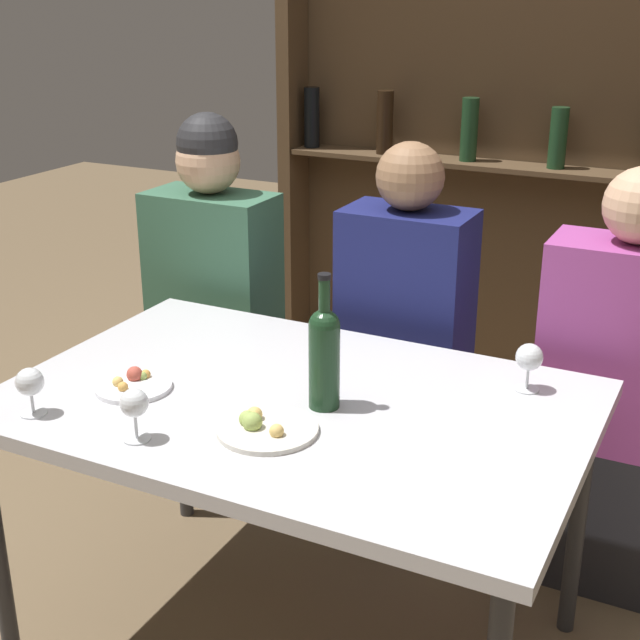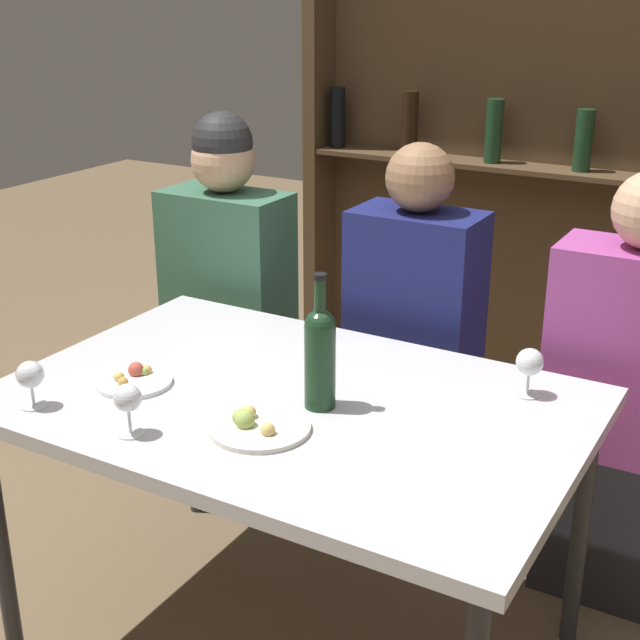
{
  "view_description": "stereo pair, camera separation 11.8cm",
  "coord_description": "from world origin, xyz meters",
  "px_view_note": "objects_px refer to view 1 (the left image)",
  "views": [
    {
      "loc": [
        0.9,
        -1.66,
        1.64
      ],
      "look_at": [
        0.0,
        0.13,
        0.87
      ],
      "focal_mm": 50.0,
      "sensor_mm": 36.0,
      "label": 1
    },
    {
      "loc": [
        1.0,
        -1.6,
        1.64
      ],
      "look_at": [
        0.0,
        0.13,
        0.87
      ],
      "focal_mm": 50.0,
      "sensor_mm": 36.0,
      "label": 2
    }
  ],
  "objects_px": {
    "seated_person_left": "(215,313)",
    "food_plate_1": "(264,427)",
    "wine_bottle": "(324,352)",
    "food_plate_0": "(133,385)",
    "seated_person_right": "(617,403)",
    "wine_glass_2": "(134,405)",
    "seated_person_center": "(404,358)",
    "wine_glass_0": "(30,384)",
    "wine_glass_1": "(529,359)"
  },
  "relations": [
    {
      "from": "wine_glass_2",
      "to": "seated_person_center",
      "type": "distance_m",
      "value": 1.03
    },
    {
      "from": "wine_bottle",
      "to": "wine_glass_1",
      "type": "height_order",
      "value": "wine_bottle"
    },
    {
      "from": "food_plate_1",
      "to": "seated_person_right",
      "type": "xyz_separation_m",
      "value": [
        0.62,
        0.82,
        -0.17
      ]
    },
    {
      "from": "seated_person_left",
      "to": "seated_person_center",
      "type": "xyz_separation_m",
      "value": [
        0.67,
        0.0,
        -0.03
      ]
    },
    {
      "from": "wine_glass_0",
      "to": "food_plate_1",
      "type": "bearing_deg",
      "value": 17.68
    },
    {
      "from": "wine_bottle",
      "to": "seated_person_right",
      "type": "relative_size",
      "value": 0.26
    },
    {
      "from": "wine_bottle",
      "to": "wine_glass_0",
      "type": "xyz_separation_m",
      "value": [
        -0.57,
        -0.33,
        -0.06
      ]
    },
    {
      "from": "wine_glass_1",
      "to": "seated_person_right",
      "type": "distance_m",
      "value": 0.46
    },
    {
      "from": "seated_person_left",
      "to": "wine_glass_0",
      "type": "bearing_deg",
      "value": -80.84
    },
    {
      "from": "food_plate_0",
      "to": "seated_person_left",
      "type": "height_order",
      "value": "seated_person_left"
    },
    {
      "from": "wine_bottle",
      "to": "food_plate_1",
      "type": "distance_m",
      "value": 0.22
    },
    {
      "from": "wine_bottle",
      "to": "wine_glass_0",
      "type": "relative_size",
      "value": 2.85
    },
    {
      "from": "wine_glass_2",
      "to": "seated_person_left",
      "type": "distance_m",
      "value": 1.09
    },
    {
      "from": "wine_glass_2",
      "to": "seated_person_left",
      "type": "relative_size",
      "value": 0.09
    },
    {
      "from": "wine_glass_2",
      "to": "seated_person_center",
      "type": "relative_size",
      "value": 0.1
    },
    {
      "from": "wine_glass_0",
      "to": "seated_person_left",
      "type": "relative_size",
      "value": 0.09
    },
    {
      "from": "wine_glass_0",
      "to": "food_plate_0",
      "type": "height_order",
      "value": "wine_glass_0"
    },
    {
      "from": "food_plate_0",
      "to": "seated_person_left",
      "type": "xyz_separation_m",
      "value": [
        -0.27,
        0.77,
        -0.12
      ]
    },
    {
      "from": "seated_person_left",
      "to": "wine_bottle",
      "type": "bearing_deg",
      "value": -41.91
    },
    {
      "from": "wine_glass_0",
      "to": "seated_person_center",
      "type": "distance_m",
      "value": 1.13
    },
    {
      "from": "food_plate_0",
      "to": "food_plate_1",
      "type": "distance_m",
      "value": 0.39
    },
    {
      "from": "seated_person_center",
      "to": "seated_person_left",
      "type": "bearing_deg",
      "value": -180.0
    },
    {
      "from": "seated_person_center",
      "to": "wine_bottle",
      "type": "bearing_deg",
      "value": -84.93
    },
    {
      "from": "seated_person_center",
      "to": "seated_person_right",
      "type": "xyz_separation_m",
      "value": [
        0.62,
        0.0,
        -0.01
      ]
    },
    {
      "from": "seated_person_right",
      "to": "wine_bottle",
      "type": "bearing_deg",
      "value": -130.72
    },
    {
      "from": "food_plate_1",
      "to": "seated_person_left",
      "type": "distance_m",
      "value": 1.06
    },
    {
      "from": "wine_glass_1",
      "to": "seated_person_left",
      "type": "bearing_deg",
      "value": 162.32
    },
    {
      "from": "food_plate_0",
      "to": "seated_person_right",
      "type": "bearing_deg",
      "value": 37.27
    },
    {
      "from": "wine_bottle",
      "to": "seated_person_center",
      "type": "distance_m",
      "value": 0.71
    },
    {
      "from": "seated_person_left",
      "to": "seated_person_center",
      "type": "height_order",
      "value": "seated_person_left"
    },
    {
      "from": "wine_glass_0",
      "to": "food_plate_0",
      "type": "bearing_deg",
      "value": 61.1
    },
    {
      "from": "food_plate_1",
      "to": "seated_person_center",
      "type": "xyz_separation_m",
      "value": [
        0.0,
        0.82,
        -0.15
      ]
    },
    {
      "from": "food_plate_0",
      "to": "seated_person_right",
      "type": "relative_size",
      "value": 0.15
    },
    {
      "from": "wine_glass_2",
      "to": "food_plate_0",
      "type": "bearing_deg",
      "value": 129.34
    },
    {
      "from": "wine_glass_1",
      "to": "food_plate_1",
      "type": "bearing_deg",
      "value": -134.48
    },
    {
      "from": "wine_glass_2",
      "to": "food_plate_0",
      "type": "distance_m",
      "value": 0.27
    },
    {
      "from": "food_plate_1",
      "to": "seated_person_right",
      "type": "bearing_deg",
      "value": 52.78
    },
    {
      "from": "wine_bottle",
      "to": "wine_glass_0",
      "type": "bearing_deg",
      "value": -149.87
    },
    {
      "from": "wine_bottle",
      "to": "food_plate_0",
      "type": "relative_size",
      "value": 1.74
    },
    {
      "from": "seated_person_left",
      "to": "seated_person_center",
      "type": "distance_m",
      "value": 0.67
    },
    {
      "from": "wine_bottle",
      "to": "food_plate_0",
      "type": "xyz_separation_m",
      "value": [
        -0.45,
        -0.12,
        -0.12
      ]
    },
    {
      "from": "seated_person_left",
      "to": "food_plate_1",
      "type": "bearing_deg",
      "value": -50.99
    },
    {
      "from": "wine_glass_0",
      "to": "wine_glass_2",
      "type": "relative_size",
      "value": 0.95
    },
    {
      "from": "seated_person_left",
      "to": "seated_person_right",
      "type": "height_order",
      "value": "seated_person_left"
    },
    {
      "from": "seated_person_right",
      "to": "wine_glass_1",
      "type": "bearing_deg",
      "value": -115.19
    },
    {
      "from": "food_plate_0",
      "to": "wine_glass_2",
      "type": "bearing_deg",
      "value": -50.66
    },
    {
      "from": "wine_glass_1",
      "to": "food_plate_1",
      "type": "relative_size",
      "value": 0.53
    },
    {
      "from": "wine_glass_2",
      "to": "seated_person_right",
      "type": "xyz_separation_m",
      "value": [
        0.85,
        0.97,
        -0.24
      ]
    },
    {
      "from": "wine_glass_0",
      "to": "seated_person_left",
      "type": "bearing_deg",
      "value": 99.16
    },
    {
      "from": "wine_glass_1",
      "to": "food_plate_1",
      "type": "xyz_separation_m",
      "value": [
        -0.46,
        -0.46,
        -0.07
      ]
    }
  ]
}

